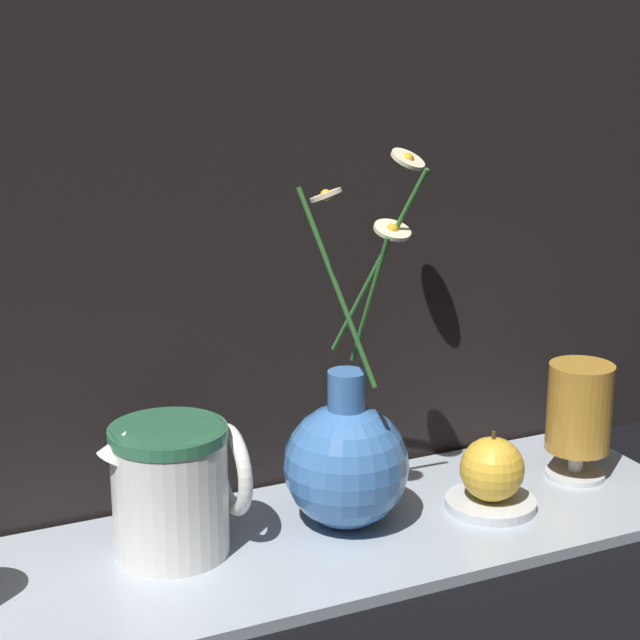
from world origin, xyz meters
TOP-DOWN VIEW (x-y plane):
  - ground_plane at (0.00, 0.00)m, footprint 6.00×6.00m
  - shelf at (0.00, 0.00)m, footprint 0.86×0.26m
  - vase_with_flowers at (0.05, 0.01)m, footprint 0.19×0.15m
  - ceramic_pitcher at (-0.13, 0.03)m, footprint 0.14×0.11m
  - tea_glass at (0.34, 0.01)m, footprint 0.07×0.07m
  - saucer_plate at (0.20, -0.02)m, footprint 0.10×0.10m
  - orange_fruit at (0.20, -0.02)m, footprint 0.07×0.07m

SIDE VIEW (x-z plane):
  - ground_plane at x=0.00m, z-range 0.00..0.00m
  - shelf at x=0.00m, z-range 0.00..0.01m
  - saucer_plate at x=0.20m, z-range 0.01..0.02m
  - orange_fruit at x=0.20m, z-range 0.02..0.09m
  - vase_with_flowers at x=0.05m, z-range -0.10..0.27m
  - ceramic_pitcher at x=-0.13m, z-range 0.01..0.15m
  - tea_glass at x=0.34m, z-range 0.02..0.16m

